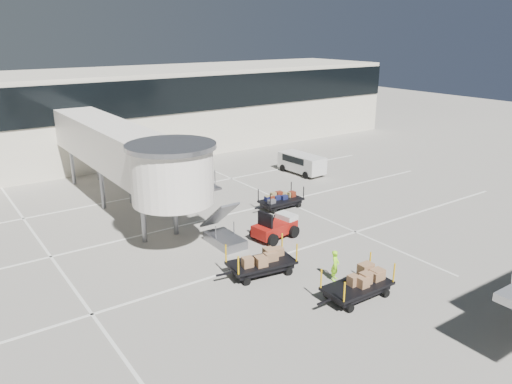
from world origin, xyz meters
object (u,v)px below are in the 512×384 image
box_cart_far (260,263)px  ground_worker (335,265)px  baggage_tug (276,227)px  box_cart_near (357,286)px  minivan (301,162)px  suitcase_cart (281,201)px

box_cart_far → ground_worker: box_cart_far is taller
ground_worker → box_cart_far: bearing=104.1°
baggage_tug → box_cart_far: 4.68m
box_cart_near → minivan: bearing=57.5°
box_cart_near → ground_worker: bearing=77.9°
ground_worker → minivan: bearing=24.0°
box_cart_near → box_cart_far: box_cart_far is taller
box_cart_near → box_cart_far: size_ratio=0.96×
baggage_tug → suitcase_cart: baggage_tug is taller
baggage_tug → box_cart_far: size_ratio=0.69×
baggage_tug → minivan: bearing=35.4°
box_cart_near → box_cart_far: bearing=116.9°
ground_worker → minivan: size_ratio=0.35×
minivan → suitcase_cart: bearing=-141.5°
baggage_tug → box_cart_near: baggage_tug is taller
ground_worker → baggage_tug: bearing=51.3°
ground_worker → box_cart_near: bearing=-133.6°
baggage_tug → minivan: 14.23m
baggage_tug → ground_worker: bearing=-106.4°
ground_worker → suitcase_cart: bearing=35.7°
box_cart_far → baggage_tug: bearing=51.9°
suitcase_cart → minivan: 9.13m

